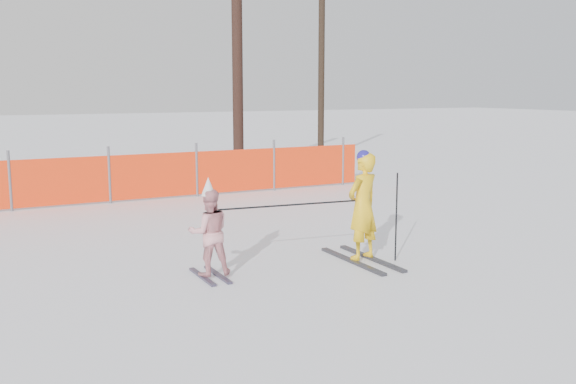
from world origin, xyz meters
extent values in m
plane|color=white|center=(0.00, 0.00, 0.00)|extent=(120.00, 120.00, 0.00)
cube|color=black|center=(0.73, -0.09, 0.02)|extent=(0.09, 1.59, 0.04)
cube|color=black|center=(1.07, -0.09, 0.02)|extent=(0.09, 1.59, 0.04)
imported|color=yellow|center=(0.90, -0.09, 0.81)|extent=(0.65, 0.52, 1.54)
sphere|color=navy|center=(0.90, -0.09, 1.52)|extent=(0.20, 0.20, 0.20)
cube|color=black|center=(-1.45, 0.17, 0.01)|extent=(0.09, 0.88, 0.03)
cube|color=black|center=(-1.23, 0.17, 0.01)|extent=(0.09, 0.88, 0.03)
imported|color=pink|center=(-1.34, 0.17, 0.61)|extent=(0.62, 0.52, 1.15)
cone|color=silver|center=(-1.34, 0.17, 1.22)|extent=(0.19, 0.19, 0.24)
cylinder|color=black|center=(1.35, -0.29, 0.65)|extent=(0.02, 0.02, 1.29)
cylinder|color=black|center=(-0.22, 0.04, 0.90)|extent=(2.00, 0.25, 0.02)
cylinder|color=#595960|center=(-3.31, 6.45, 0.62)|extent=(0.06, 0.06, 1.25)
cylinder|color=#595960|center=(-1.31, 6.45, 0.62)|extent=(0.06, 0.06, 1.25)
cylinder|color=#595960|center=(0.69, 6.45, 0.62)|extent=(0.06, 0.06, 1.25)
cylinder|color=#595960|center=(2.69, 6.45, 0.62)|extent=(0.06, 0.06, 1.25)
cylinder|color=#595960|center=(4.69, 6.45, 0.62)|extent=(0.06, 0.06, 1.25)
cube|color=#FF360D|center=(-2.13, 6.45, 0.55)|extent=(14.36, 0.03, 1.00)
cylinder|color=black|center=(3.52, 10.66, 2.98)|extent=(0.32, 0.32, 5.95)
cylinder|color=black|center=(7.25, 12.00, 3.03)|extent=(0.22, 0.22, 6.07)
camera|label=1|loc=(-4.21, -7.65, 2.47)|focal=40.00mm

